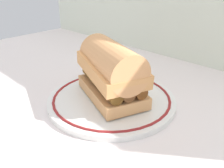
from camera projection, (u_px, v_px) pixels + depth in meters
ground_plane at (119, 105)px, 0.53m from camera, size 1.50×1.50×0.00m
plate at (112, 99)px, 0.55m from camera, size 0.29×0.29×0.01m
sausage_sandwich at (112, 71)px, 0.52m from camera, size 0.20×0.16×0.12m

